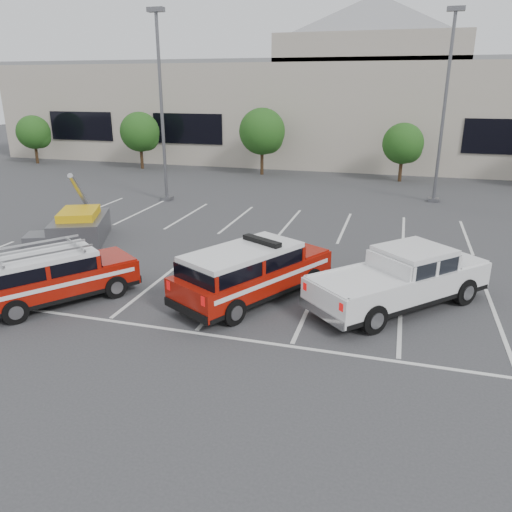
{
  "coord_description": "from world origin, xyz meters",
  "views": [
    {
      "loc": [
        5.02,
        -14.12,
        6.47
      ],
      "look_at": [
        0.66,
        0.91,
        1.05
      ],
      "focal_mm": 35.0,
      "sensor_mm": 36.0,
      "label": 1
    }
  ],
  "objects": [
    {
      "name": "tree_far_left",
      "position": [
        -24.91,
        22.05,
        2.5
      ],
      "size": [
        2.77,
        2.77,
        3.99
      ],
      "color": "#3F2B19",
      "rests_on": "ground"
    },
    {
      "name": "fire_chief_suv",
      "position": [
        0.84,
        -0.19,
        0.78
      ],
      "size": [
        4.32,
        5.67,
        1.9
      ],
      "rotation": [
        0.0,
        0.0,
        -0.5
      ],
      "color": "maroon",
      "rests_on": "ground"
    },
    {
      "name": "utility_rig",
      "position": [
        -8.18,
        3.65,
        0.61
      ],
      "size": [
        3.22,
        4.26,
        3.05
      ],
      "rotation": [
        0.0,
        0.0,
        0.41
      ],
      "color": "#59595E",
      "rests_on": "ground"
    },
    {
      "name": "ground",
      "position": [
        0.0,
        0.0,
        0.0
      ],
      "size": [
        120.0,
        120.0,
        0.0
      ],
      "primitive_type": "plane",
      "color": "#353538",
      "rests_on": "ground"
    },
    {
      "name": "stall_markings",
      "position": [
        0.0,
        4.5,
        0.01
      ],
      "size": [
        23.0,
        15.0,
        0.01
      ],
      "primitive_type": "cube",
      "color": "silver",
      "rests_on": "ground"
    },
    {
      "name": "light_pole_left",
      "position": [
        -8.0,
        12.0,
        5.19
      ],
      "size": [
        0.9,
        0.6,
        10.24
      ],
      "color": "#59595E",
      "rests_on": "ground"
    },
    {
      "name": "convention_building",
      "position": [
        0.18,
        31.86,
        4.72
      ],
      "size": [
        60.0,
        16.99,
        13.2
      ],
      "color": "#B7AB9B",
      "rests_on": "ground"
    },
    {
      "name": "ladder_suv",
      "position": [
        -4.98,
        -2.08,
        0.73
      ],
      "size": [
        4.23,
        4.84,
        1.84
      ],
      "rotation": [
        0.0,
        0.0,
        -0.63
      ],
      "color": "maroon",
      "rests_on": "ground"
    },
    {
      "name": "tree_mid_left",
      "position": [
        -4.91,
        22.05,
        3.04
      ],
      "size": [
        3.37,
        3.37,
        4.85
      ],
      "color": "#3F2B19",
      "rests_on": "ground"
    },
    {
      "name": "tree_mid_right",
      "position": [
        5.09,
        22.05,
        2.5
      ],
      "size": [
        2.77,
        2.77,
        3.99
      ],
      "color": "#3F2B19",
      "rests_on": "ground"
    },
    {
      "name": "white_pickup",
      "position": [
        5.33,
        0.56,
        0.71
      ],
      "size": [
        5.48,
        5.63,
        1.79
      ],
      "rotation": [
        0.0,
        0.0,
        -0.76
      ],
      "color": "silver",
      "rests_on": "ground"
    },
    {
      "name": "light_pole_mid",
      "position": [
        7.0,
        16.0,
        5.19
      ],
      "size": [
        0.9,
        0.6,
        10.24
      ],
      "color": "#59595E",
      "rests_on": "ground"
    },
    {
      "name": "tree_left",
      "position": [
        -14.91,
        22.05,
        2.77
      ],
      "size": [
        3.07,
        3.07,
        4.42
      ],
      "color": "#3F2B19",
      "rests_on": "ground"
    }
  ]
}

